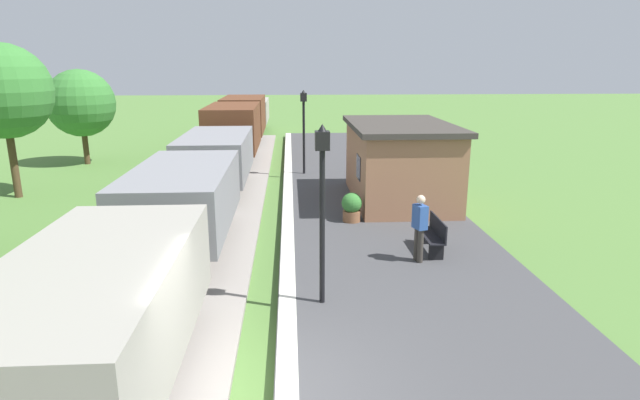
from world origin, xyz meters
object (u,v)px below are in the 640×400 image
(bench_near_hut, at_px, (433,234))
(person_waiting, at_px, (420,226))
(bench_down_platform, at_px, (371,161))
(tree_field_distant, at_px, (81,103))
(freight_train, at_px, (227,142))
(station_hut, at_px, (399,162))
(potted_planter, at_px, (352,207))
(lamp_post_far, at_px, (304,116))
(lamp_post_near, at_px, (322,183))
(tree_field_left, at_px, (3,91))

(bench_near_hut, relative_size, person_waiting, 0.88)
(bench_down_platform, bearing_deg, tree_field_distant, 164.83)
(freight_train, relative_size, bench_near_hut, 26.13)
(station_hut, relative_size, person_waiting, 3.39)
(potted_planter, bearing_deg, lamp_post_far, 99.83)
(station_hut, bearing_deg, potted_planter, -127.80)
(potted_planter, xyz_separation_m, tree_field_distant, (-12.40, 11.63, 2.38))
(bench_down_platform, relative_size, tree_field_distant, 0.31)
(bench_down_platform, height_order, lamp_post_near, lamp_post_near)
(bench_down_platform, distance_m, potted_planter, 7.99)
(freight_train, height_order, bench_near_hut, freight_train)
(tree_field_distant, bearing_deg, bench_near_hut, -45.50)
(bench_down_platform, bearing_deg, bench_near_hut, -90.00)
(freight_train, distance_m, person_waiting, 13.60)
(bench_near_hut, bearing_deg, bench_down_platform, 90.00)
(person_waiting, bearing_deg, tree_field_distant, -65.71)
(station_hut, height_order, bench_near_hut, station_hut)
(freight_train, bearing_deg, lamp_post_near, -76.19)
(bench_down_platform, relative_size, potted_planter, 1.64)
(tree_field_left, bearing_deg, person_waiting, -30.84)
(freight_train, height_order, potted_planter, freight_train)
(station_hut, relative_size, potted_planter, 6.33)
(station_hut, height_order, potted_planter, station_hut)
(freight_train, bearing_deg, station_hut, -41.90)
(lamp_post_near, distance_m, tree_field_left, 15.35)
(freight_train, height_order, station_hut, station_hut)
(bench_down_platform, height_order, tree_field_left, tree_field_left)
(station_hut, height_order, bench_down_platform, station_hut)
(tree_field_left, bearing_deg, potted_planter, -20.74)
(freight_train, height_order, lamp_post_near, lamp_post_near)
(bench_near_hut, relative_size, tree_field_distant, 0.31)
(bench_near_hut, distance_m, tree_field_distant, 20.42)
(person_waiting, distance_m, lamp_post_far, 11.30)
(freight_train, xyz_separation_m, station_hut, (6.80, -6.10, 0.15))
(potted_planter, height_order, lamp_post_near, lamp_post_near)
(bench_near_hut, height_order, lamp_post_near, lamp_post_near)
(potted_planter, bearing_deg, person_waiting, -70.05)
(station_hut, height_order, lamp_post_near, lamp_post_near)
(potted_planter, distance_m, tree_field_distant, 17.17)
(lamp_post_near, height_order, lamp_post_far, same)
(potted_planter, relative_size, lamp_post_far, 0.25)
(freight_train, distance_m, tree_field_left, 9.02)
(station_hut, bearing_deg, freight_train, 138.10)
(potted_planter, bearing_deg, tree_field_distant, 136.83)
(station_hut, xyz_separation_m, person_waiting, (-0.73, -6.06, -0.47))
(potted_planter, height_order, lamp_post_far, lamp_post_far)
(bench_near_hut, relative_size, tree_field_left, 0.26)
(lamp_post_near, height_order, tree_field_distant, tree_field_distant)
(lamp_post_near, bearing_deg, freight_train, 103.81)
(person_waiting, distance_m, tree_field_distant, 20.47)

